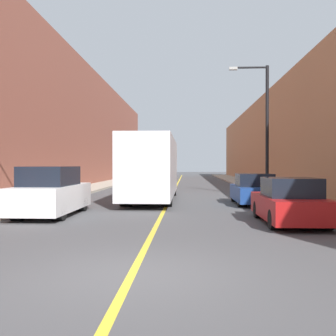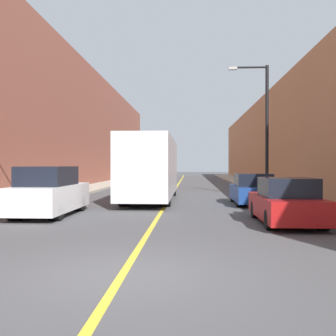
{
  "view_description": "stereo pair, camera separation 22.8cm",
  "coord_description": "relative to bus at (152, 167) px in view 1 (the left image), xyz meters",
  "views": [
    {
      "loc": [
        1.0,
        -7.0,
        1.98
      ],
      "look_at": [
        -0.3,
        19.6,
        1.75
      ],
      "focal_mm": 42.0,
      "sensor_mm": 36.0,
      "label": 1
    },
    {
      "loc": [
        1.23,
        -6.99,
        1.98
      ],
      "look_at": [
        -0.3,
        19.6,
        1.75
      ],
      "focal_mm": 42.0,
      "sensor_mm": 36.0,
      "label": 2
    }
  ],
  "objects": [
    {
      "name": "car_right_mid",
      "position": [
        5.25,
        -2.01,
        -1.14
      ],
      "size": [
        1.89,
        4.28,
        1.54
      ],
      "color": "navy",
      "rests_on": "ground"
    },
    {
      "name": "sidewalk_left",
      "position": [
        -5.94,
        15.25,
        -1.75
      ],
      "size": [
        2.69,
        72.0,
        0.16
      ],
      "primitive_type": "cube",
      "color": "#A89E8C",
      "rests_on": "ground"
    },
    {
      "name": "ground_plane",
      "position": [
        0.94,
        -14.75,
        -1.83
      ],
      "size": [
        200.0,
        200.0,
        0.0
      ],
      "primitive_type": "plane",
      "color": "#474749"
    },
    {
      "name": "car_right_near",
      "position": [
        5.37,
        -8.42,
        -1.13
      ],
      "size": [
        1.86,
        4.32,
        1.55
      ],
      "color": "maroon",
      "rests_on": "ground"
    },
    {
      "name": "building_row_right",
      "position": [
        11.16,
        15.25,
        2.51
      ],
      "size": [
        4.0,
        72.0,
        8.68
      ],
      "primitive_type": "cube",
      "color": "#B2724C",
      "rests_on": "ground"
    },
    {
      "name": "sidewalk_right",
      "position": [
        7.82,
        15.25,
        -1.75
      ],
      "size": [
        2.69,
        72.0,
        0.16
      ],
      "primitive_type": "cube",
      "color": "#A89E8C",
      "rests_on": "ground"
    },
    {
      "name": "street_lamp_right",
      "position": [
        6.59,
        2.29,
        2.75
      ],
      "size": [
        2.4,
        0.24,
        7.82
      ],
      "color": "black",
      "rests_on": "sidewalk_right"
    },
    {
      "name": "bus",
      "position": [
        0.0,
        0.0,
        0.0
      ],
      "size": [
        2.44,
        10.59,
        3.41
      ],
      "color": "silver",
      "rests_on": "ground"
    },
    {
      "name": "road_center_line",
      "position": [
        0.94,
        15.25,
        -1.82
      ],
      "size": [
        0.16,
        72.0,
        0.01
      ],
      "primitive_type": "cube",
      "color": "gold",
      "rests_on": "ground"
    },
    {
      "name": "parked_suv_left",
      "position": [
        -3.33,
        -6.77,
        -0.94
      ],
      "size": [
        1.88,
        4.73,
        1.91
      ],
      "color": "silver",
      "rests_on": "ground"
    },
    {
      "name": "building_row_left",
      "position": [
        -9.29,
        15.25,
        3.87
      ],
      "size": [
        4.0,
        72.0,
        11.4
      ],
      "primitive_type": "cube",
      "color": "brown",
      "rests_on": "ground"
    }
  ]
}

